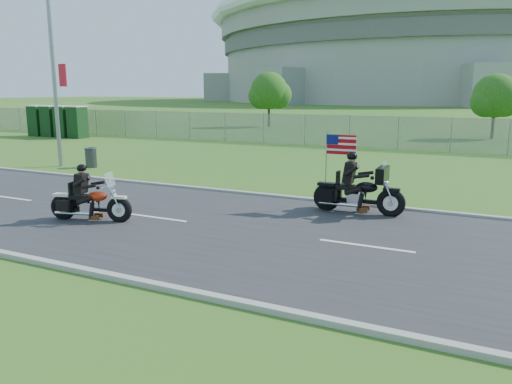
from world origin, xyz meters
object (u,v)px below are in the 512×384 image
at_px(porta_toilet_d, 38,121).
at_px(trash_can, 91,158).
at_px(streetlight, 55,43).
at_px(motorcycle_lead, 89,203).
at_px(porta_toilet_c, 50,122).
at_px(porta_toilet_b, 64,122).
at_px(motorcycle_follow, 358,193).
at_px(porta_toilet_a, 77,123).

xyz_separation_m(porta_toilet_d, trash_can, (15.71, -10.58, -0.71)).
relative_size(streetlight, motorcycle_lead, 4.30).
bearing_deg(porta_toilet_d, streetlight, -37.17).
bearing_deg(porta_toilet_c, porta_toilet_b, 0.00).
distance_m(motorcycle_follow, trash_can, 13.90).
xyz_separation_m(streetlight, porta_toilet_c, (-12.82, 10.78, -4.49)).
distance_m(streetlight, porta_toilet_a, 15.39).
bearing_deg(motorcycle_lead, streetlight, 123.82).
bearing_deg(porta_toilet_b, porta_toilet_a, 0.00).
height_order(porta_toilet_d, motorcycle_lead, porta_toilet_d).
bearing_deg(porta_toilet_c, porta_toilet_d, 180.00).
height_order(streetlight, porta_toilet_c, streetlight).
height_order(porta_toilet_b, motorcycle_follow, porta_toilet_b).
relative_size(porta_toilet_a, trash_can, 2.59).
height_order(porta_toilet_c, trash_can, porta_toilet_c).
xyz_separation_m(motorcycle_lead, trash_can, (-7.12, 7.43, -0.06)).
height_order(porta_toilet_a, porta_toilet_c, same).
bearing_deg(porta_toilet_b, porta_toilet_d, 180.00).
xyz_separation_m(porta_toilet_c, porta_toilet_d, (-1.40, 0.00, 0.00)).
relative_size(motorcycle_follow, trash_can, 3.04).
relative_size(porta_toilet_b, trash_can, 2.59).
height_order(porta_toilet_d, trash_can, porta_toilet_d).
distance_m(porta_toilet_c, motorcycle_lead, 28.01).
xyz_separation_m(porta_toilet_b, trash_can, (12.91, -10.58, -0.71)).
relative_size(streetlight, motorcycle_follow, 3.71).
relative_size(porta_toilet_d, trash_can, 2.59).
height_order(streetlight, motorcycle_lead, streetlight).
bearing_deg(trash_can, motorcycle_lead, -46.20).
bearing_deg(trash_can, porta_toilet_a, 137.41).
relative_size(porta_toilet_a, motorcycle_lead, 0.99).
height_order(porta_toilet_b, porta_toilet_d, same).
bearing_deg(motorcycle_lead, porta_toilet_c, 123.79).
distance_m(porta_toilet_b, motorcycle_lead, 26.95).
relative_size(motorcycle_lead, trash_can, 2.62).
relative_size(streetlight, porta_toilet_a, 4.35).
relative_size(motorcycle_lead, motorcycle_follow, 0.86).
bearing_deg(porta_toilet_a, motorcycle_follow, -29.17).
height_order(porta_toilet_b, motorcycle_lead, porta_toilet_b).
height_order(porta_toilet_a, porta_toilet_b, same).
bearing_deg(motorcycle_lead, porta_toilet_a, 119.80).
bearing_deg(porta_toilet_a, porta_toilet_c, 180.00).
bearing_deg(motorcycle_follow, porta_toilet_a, 149.38).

